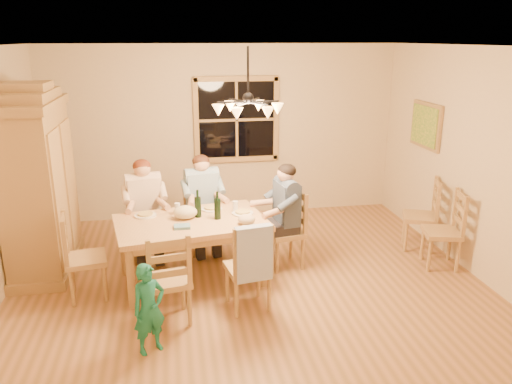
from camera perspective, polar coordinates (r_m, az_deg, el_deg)
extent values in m
plane|color=olive|center=(6.01, -0.81, -10.35)|extent=(5.50, 5.50, 0.00)
cube|color=white|center=(5.33, -0.93, 16.35)|extent=(5.50, 5.00, 0.02)
cube|color=beige|center=(7.93, -3.69, 6.81)|extent=(5.50, 0.02, 2.70)
cube|color=beige|center=(6.52, 23.80, 3.07)|extent=(0.02, 5.00, 2.70)
cube|color=black|center=(7.90, -2.25, 8.27)|extent=(1.20, 0.03, 1.20)
cube|color=#A77A4A|center=(7.89, -2.23, 8.24)|extent=(1.30, 0.06, 1.30)
cube|color=olive|center=(7.46, 18.86, 7.21)|extent=(0.04, 0.78, 0.64)
cube|color=#1E6B2D|center=(7.45, 18.66, 7.21)|extent=(0.02, 0.68, 0.54)
cylinder|color=black|center=(5.34, -0.92, 13.51)|extent=(0.02, 0.02, 0.53)
sphere|color=black|center=(5.36, -0.91, 10.68)|extent=(0.12, 0.12, 0.12)
cylinder|color=black|center=(5.39, 0.80, 10.29)|extent=(0.34, 0.02, 0.02)
cone|color=#FFB259|center=(5.43, 2.48, 9.48)|extent=(0.13, 0.13, 0.12)
cylinder|color=black|center=(5.51, -0.30, 10.45)|extent=(0.19, 0.31, 0.02)
cone|color=#FFB259|center=(5.67, 0.28, 9.82)|extent=(0.13, 0.13, 0.12)
cylinder|color=black|center=(5.49, -1.97, 10.41)|extent=(0.19, 0.31, 0.02)
cone|color=#FFB259|center=(5.63, -2.98, 9.74)|extent=(0.13, 0.13, 0.12)
cylinder|color=black|center=(5.34, -2.63, 10.21)|extent=(0.34, 0.02, 0.02)
cone|color=#FFB259|center=(5.34, -4.34, 9.30)|extent=(0.13, 0.13, 0.12)
cylinder|color=black|center=(5.22, -1.55, 10.05)|extent=(0.19, 0.31, 0.02)
cone|color=#FFB259|center=(5.08, -2.22, 8.94)|extent=(0.13, 0.13, 0.12)
cylinder|color=black|center=(5.24, 0.21, 10.09)|extent=(0.19, 0.31, 0.02)
cone|color=#FFB259|center=(5.13, 1.37, 9.03)|extent=(0.13, 0.13, 0.12)
cube|color=olive|center=(6.55, -23.57, -0.02)|extent=(0.60, 1.30, 2.00)
cube|color=olive|center=(6.35, -24.71, 9.07)|extent=(0.66, 1.40, 0.10)
cube|color=olive|center=(6.34, -24.82, 9.96)|extent=(0.58, 1.00, 0.12)
cube|color=olive|center=(6.33, -24.94, 10.85)|extent=(0.52, 0.55, 0.10)
cube|color=#A77A4A|center=(6.17, -21.46, -0.77)|extent=(0.03, 0.55, 1.60)
cube|color=#A77A4A|center=(6.79, -20.42, 0.92)|extent=(0.03, 0.55, 1.60)
cube|color=olive|center=(6.87, -22.63, -7.53)|extent=(0.66, 1.40, 0.12)
cube|color=tan|center=(5.83, -7.45, -3.51)|extent=(1.85, 1.31, 0.06)
cube|color=#A77A4A|center=(5.86, -7.42, -4.24)|extent=(1.68, 1.14, 0.10)
cylinder|color=#A77A4A|center=(5.51, -14.10, -9.52)|extent=(0.09, 0.09, 0.70)
cylinder|color=#A77A4A|center=(5.80, 0.92, -7.57)|extent=(0.09, 0.09, 0.70)
cylinder|color=#A77A4A|center=(6.27, -14.89, -6.19)|extent=(0.09, 0.09, 0.70)
cylinder|color=#A77A4A|center=(6.53, -1.65, -4.65)|extent=(0.09, 0.09, 0.70)
cube|color=#A77A4A|center=(6.61, -12.45, -3.83)|extent=(0.50, 0.49, 0.06)
cube|color=#A77A4A|center=(6.52, -12.60, -1.62)|extent=(0.38, 0.11, 0.54)
cube|color=#A77A4A|center=(6.73, -6.06, -3.13)|extent=(0.50, 0.49, 0.06)
cube|color=#A77A4A|center=(6.64, -6.14, -0.94)|extent=(0.38, 0.11, 0.54)
cube|color=#A77A4A|center=(5.15, -10.09, -9.96)|extent=(0.50, 0.49, 0.06)
cube|color=#A77A4A|center=(5.04, -10.25, -7.22)|extent=(0.38, 0.11, 0.54)
cube|color=#A77A4A|center=(5.33, -0.95, -8.71)|extent=(0.50, 0.49, 0.06)
cube|color=#A77A4A|center=(5.22, -0.96, -6.05)|extent=(0.38, 0.11, 0.54)
cube|color=#A77A4A|center=(5.84, -18.83, -7.29)|extent=(0.49, 0.50, 0.06)
cube|color=#A77A4A|center=(5.74, -19.09, -4.83)|extent=(0.11, 0.38, 0.54)
cube|color=#A77A4A|center=(6.26, 3.29, -4.66)|extent=(0.49, 0.50, 0.06)
cube|color=#A77A4A|center=(6.17, 3.34, -2.33)|extent=(0.11, 0.38, 0.54)
cube|color=beige|center=(6.49, -12.67, -0.61)|extent=(0.43, 0.28, 0.52)
cube|color=#262328|center=(6.59, -12.50, -3.18)|extent=(0.44, 0.48, 0.14)
sphere|color=tan|center=(6.38, -12.90, 2.63)|extent=(0.21, 0.21, 0.21)
ellipsoid|color=#592614|center=(6.38, -12.91, 2.90)|extent=(0.22, 0.22, 0.17)
cube|color=teal|center=(6.61, -6.17, 0.04)|extent=(0.43, 0.28, 0.52)
cube|color=#262328|center=(6.70, -6.09, -2.49)|extent=(0.44, 0.48, 0.14)
sphere|color=tan|center=(6.51, -6.28, 3.24)|extent=(0.21, 0.21, 0.21)
ellipsoid|color=#381E11|center=(6.50, -6.29, 3.50)|extent=(0.22, 0.22, 0.17)
cube|color=#3E4B64|center=(6.13, 3.36, -1.27)|extent=(0.28, 0.43, 0.52)
cube|color=#262328|center=(6.23, 3.31, -3.97)|extent=(0.48, 0.44, 0.14)
sphere|color=tan|center=(6.02, 3.42, 2.16)|extent=(0.21, 0.21, 0.21)
ellipsoid|color=black|center=(6.01, 3.42, 2.44)|extent=(0.22, 0.22, 0.17)
cube|color=#9AACD0|center=(5.06, -0.27, -7.06)|extent=(0.39, 0.16, 0.58)
cylinder|color=black|center=(5.87, -6.67, -1.32)|extent=(0.08, 0.08, 0.33)
cylinder|color=black|center=(5.79, -4.43, -1.54)|extent=(0.08, 0.08, 0.33)
cylinder|color=white|center=(6.05, -12.51, -2.62)|extent=(0.26, 0.26, 0.02)
cylinder|color=white|center=(6.15, -5.09, -1.95)|extent=(0.26, 0.26, 0.02)
cylinder|color=white|center=(5.98, -1.55, -2.42)|extent=(0.26, 0.26, 0.02)
cylinder|color=silver|center=(6.02, -8.96, -1.90)|extent=(0.06, 0.06, 0.14)
cylinder|color=silver|center=(6.02, -2.37, -1.69)|extent=(0.06, 0.06, 0.14)
ellipsoid|color=tan|center=(5.65, -1.10, -3.13)|extent=(0.20, 0.20, 0.11)
cube|color=teal|center=(5.61, -8.45, -3.93)|extent=(0.20, 0.17, 0.03)
ellipsoid|color=#C2B48C|center=(5.87, -8.09, -2.30)|extent=(0.28, 0.22, 0.15)
imported|color=#1A7560|center=(4.73, -12.12, -12.92)|extent=(0.38, 0.34, 0.87)
cube|color=#A77A4A|center=(6.67, 20.45, -4.38)|extent=(0.52, 0.53, 0.06)
cube|color=#A77A4A|center=(6.58, 20.69, -2.19)|extent=(0.14, 0.38, 0.54)
cube|color=#A77A4A|center=(7.14, 18.17, -2.73)|extent=(0.56, 0.57, 0.06)
cube|color=#A77A4A|center=(7.05, 18.38, -0.67)|extent=(0.19, 0.37, 0.54)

